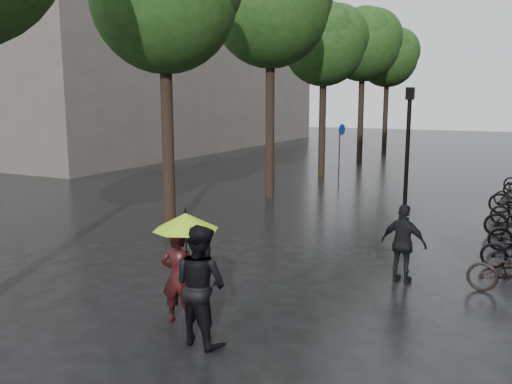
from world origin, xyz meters
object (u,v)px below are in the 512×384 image
Objects in this scene: pedestrian_walking at (403,244)px; person_black at (200,285)px; person_burgundy at (178,277)px; lamp_post at (408,147)px.

person_black is at bearing 71.25° from pedestrian_walking.
pedestrian_walking reaches higher than person_burgundy.
pedestrian_walking is at bearing -105.26° from person_black.
pedestrian_walking is at bearing -146.36° from person_burgundy.
person_burgundy is 4.64m from pedestrian_walking.
person_burgundy is 0.40× the size of lamp_post.
person_black is 1.15× the size of pedestrian_walking.
pedestrian_walking is 0.40× the size of lamp_post.
lamp_post is (2.10, 7.54, 1.60)m from person_burgundy.
person_black is 0.47× the size of lamp_post.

